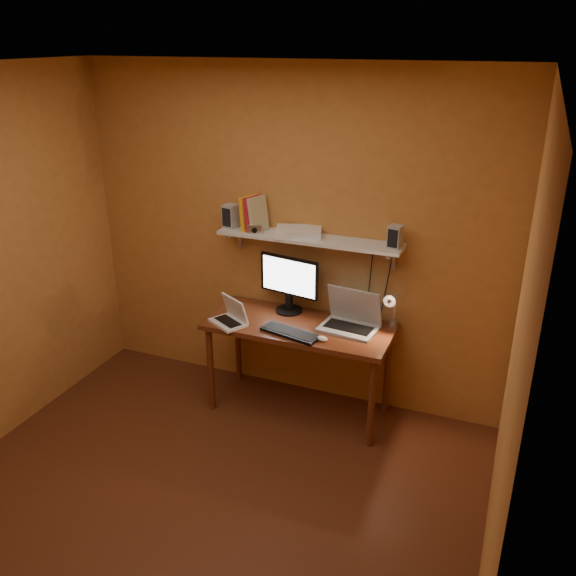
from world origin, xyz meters
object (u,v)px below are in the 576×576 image
at_px(desk_lamp, 392,306).
at_px(speaker_left, 231,216).
at_px(wall_shelf, 309,239).
at_px(speaker_right, 395,237).
at_px(desk, 299,334).
at_px(keyboard, 290,333).
at_px(monitor, 289,281).
at_px(router, 299,232).
at_px(netbook, 231,316).
at_px(laptop, 351,318).
at_px(mouse, 322,339).
at_px(shelf_camera, 255,230).

bearing_deg(desk_lamp, speaker_left, 176.92).
xyz_separation_m(wall_shelf, speaker_right, (0.64, -0.01, 0.10)).
distance_m(desk, keyboard, 0.21).
bearing_deg(monitor, router, 23.77).
bearing_deg(netbook, desk_lamp, 44.11).
bearing_deg(laptop, speaker_left, -179.29).
height_order(monitor, router, router).
distance_m(laptop, router, 0.74).
distance_m(speaker_left, speaker_right, 1.28).
relative_size(desk_lamp, speaker_left, 2.07).
relative_size(keyboard, speaker_left, 2.46).
xyz_separation_m(desk, monitor, (-0.16, 0.18, 0.34)).
relative_size(mouse, desk_lamp, 0.23).
distance_m(desk_lamp, router, 0.87).
distance_m(shelf_camera, router, 0.33).
bearing_deg(laptop, keyboard, -136.92).
xyz_separation_m(wall_shelf, shelf_camera, (-0.40, -0.08, 0.05)).
bearing_deg(laptop, wall_shelf, 171.54).
height_order(netbook, mouse, netbook).
bearing_deg(desk, mouse, -37.42).
height_order(laptop, mouse, laptop).
distance_m(netbook, desk_lamp, 1.19).
bearing_deg(desk_lamp, desk, -169.19).
xyz_separation_m(monitor, laptop, (0.53, -0.09, -0.18)).
relative_size(monitor, speaker_left, 2.73).
bearing_deg(shelf_camera, monitor, 15.31).
height_order(speaker_left, shelf_camera, speaker_left).
bearing_deg(router, speaker_right, -1.65).
height_order(wall_shelf, monitor, wall_shelf).
xyz_separation_m(desk_lamp, router, (-0.75, 0.08, 0.44)).
relative_size(monitor, router, 1.47).
xyz_separation_m(mouse, desk_lamp, (0.41, 0.32, 0.19)).
relative_size(keyboard, speaker_right, 2.74).
xyz_separation_m(netbook, router, (0.40, 0.37, 0.60)).
xyz_separation_m(wall_shelf, desk_lamp, (0.66, -0.07, -0.40)).
xyz_separation_m(desk, speaker_right, (0.64, 0.18, 0.79)).
bearing_deg(mouse, laptop, 82.72).
bearing_deg(wall_shelf, desk, -90.00).
relative_size(netbook, keyboard, 0.74).
distance_m(speaker_left, shelf_camera, 0.26).
bearing_deg(mouse, keyboard, -164.46).
xyz_separation_m(monitor, mouse, (0.40, -0.37, -0.24)).
xyz_separation_m(wall_shelf, monitor, (-0.16, -0.01, -0.36)).
bearing_deg(wall_shelf, speaker_left, 179.81).
bearing_deg(router, keyboard, -77.27).
height_order(monitor, speaker_right, speaker_right).
relative_size(netbook, desk_lamp, 0.88).
xyz_separation_m(laptop, speaker_left, (-1.01, 0.10, 0.64)).
bearing_deg(speaker_left, speaker_right, 13.60).
height_order(mouse, router, router).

